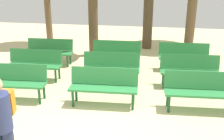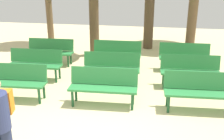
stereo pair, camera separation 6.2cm
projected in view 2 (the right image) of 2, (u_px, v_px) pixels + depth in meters
bench_r0_c0 at (14, 80)px, 6.55m from camera, size 1.63×0.59×0.87m
bench_r0_c1 at (103, 84)px, 6.27m from camera, size 1.62×0.57×0.87m
bench_r0_c2 at (200, 89)px, 6.00m from camera, size 1.63×0.58×0.87m
bench_r1_c0 at (35, 62)px, 7.85m from camera, size 1.62×0.54×0.87m
bench_r1_c1 at (111, 66)px, 7.53m from camera, size 1.63×0.59×0.87m
bench_r1_c2 at (190, 69)px, 7.28m from camera, size 1.63×0.58×0.87m
bench_r2_c0 at (50, 50)px, 9.16m from camera, size 1.62×0.54×0.87m
bench_r2_c1 at (117, 52)px, 8.87m from camera, size 1.61×0.52×0.87m
bench_r2_c2 at (184, 55)px, 8.55m from camera, size 1.62×0.55×0.87m
tree_2 at (149, 14)px, 10.89m from camera, size 0.40×0.40×2.88m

